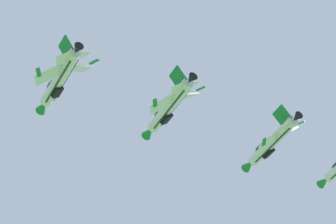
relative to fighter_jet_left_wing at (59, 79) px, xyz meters
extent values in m
cylinder|color=silver|center=(0.21, -0.19, 0.00)|extent=(9.90, 9.47, 1.70)
cube|color=#2D3338|center=(0.38, -0.01, -0.40)|extent=(8.32, 7.95, 1.12)
cone|color=#197A38|center=(-5.00, 4.71, 0.00)|extent=(2.82, 2.78, 1.56)
cone|color=black|center=(5.12, -4.82, 0.00)|extent=(2.10, 2.09, 1.36)
ellipsoid|color=#192333|center=(-1.95, 1.37, 0.53)|extent=(3.37, 3.30, 1.52)
cube|color=black|center=(-1.06, 1.61, -0.68)|extent=(2.55, 2.51, 1.30)
cube|color=silver|center=(-0.01, -2.93, -1.49)|extent=(4.05, 2.97, 2.45)
cube|color=#197A38|center=(-0.41, -4.98, -2.63)|extent=(1.08, 1.70, 0.51)
cube|color=silver|center=(2.99, 0.26, 1.34)|extent=(2.79, 4.01, 2.45)
cube|color=#197A38|center=(5.01, 0.78, 2.48)|extent=(1.70, 1.00, 0.51)
cube|color=silver|center=(3.04, -4.62, -0.83)|extent=(2.47, 2.35, 1.33)
cube|color=silver|center=(4.80, -2.76, 0.83)|extent=(2.29, 2.42, 1.33)
cube|color=#197A38|center=(3.03, -4.20, 1.52)|extent=(2.98, 2.93, 2.29)
cylinder|color=silver|center=(12.80, 11.04, -0.14)|extent=(9.90, 9.47, 1.70)
cube|color=#2D3338|center=(12.98, 11.24, -0.52)|extent=(8.30, 7.93, 1.17)
cone|color=#197A38|center=(7.59, 15.95, -0.14)|extent=(2.82, 2.78, 1.56)
cone|color=black|center=(17.71, 6.41, -0.14)|extent=(2.10, 2.09, 1.36)
ellipsoid|color=#192333|center=(10.62, 12.58, 0.37)|extent=(3.38, 3.31, 1.54)
cube|color=black|center=(11.55, 12.87, -0.80)|extent=(2.55, 2.52, 1.33)
cube|color=silver|center=(12.63, 8.37, -1.74)|extent=(3.94, 2.93, 2.63)
cube|color=#197A38|center=(12.28, 6.36, -2.98)|extent=(1.07, 1.70, 0.52)
cube|color=silver|center=(15.53, 11.44, 1.32)|extent=(2.76, 3.89, 2.63)
cube|color=#197A38|center=(17.51, 11.91, 2.56)|extent=(1.70, 0.99, 0.52)
cube|color=silver|center=(15.66, 6.65, -1.04)|extent=(2.41, 2.33, 1.42)
cube|color=silver|center=(17.35, 8.44, 0.75)|extent=(2.26, 2.36, 1.42)
cube|color=#197A38|center=(15.56, 6.98, 1.32)|extent=(3.05, 3.01, 2.22)
cylinder|color=silver|center=(24.87, 24.92, -0.26)|extent=(9.90, 9.47, 1.70)
cube|color=#2D3338|center=(25.07, 25.13, -0.61)|extent=(8.27, 7.90, 1.24)
cone|color=#197A38|center=(19.66, 29.82, -0.26)|extent=(2.82, 2.78, 1.56)
cone|color=black|center=(29.78, 20.29, -0.26)|extent=(2.10, 2.09, 1.36)
ellipsoid|color=#192333|center=(22.66, 26.43, 0.23)|extent=(3.39, 3.32, 1.55)
cube|color=black|center=(23.65, 26.78, -0.87)|extent=(2.55, 2.51, 1.35)
cube|color=silver|center=(24.78, 22.33, -2.00)|extent=(3.77, 2.87, 2.86)
cube|color=#197A38|center=(24.50, 20.39, -3.36)|extent=(1.06, 1.70, 0.54)
cube|color=silver|center=(27.52, 25.23, 1.36)|extent=(2.71, 3.72, 2.86)
cube|color=#197A38|center=(29.44, 25.63, 2.71)|extent=(1.69, 0.98, 0.54)
cube|color=silver|center=(27.78, 20.57, -1.24)|extent=(2.33, 2.29, 1.54)
cube|color=silver|center=(29.38, 22.27, 0.73)|extent=(2.23, 2.28, 1.54)
cube|color=#197A38|center=(27.56, 20.77, 1.13)|extent=(3.15, 3.11, 2.12)
cone|color=#197A38|center=(29.70, 42.35, 1.98)|extent=(2.82, 2.78, 1.56)
camera|label=1|loc=(45.27, -76.90, -75.54)|focal=86.69mm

